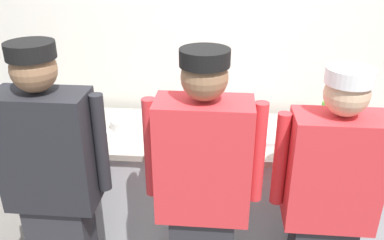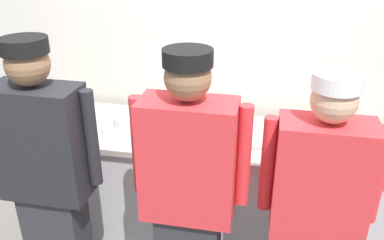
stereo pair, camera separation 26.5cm
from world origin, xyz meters
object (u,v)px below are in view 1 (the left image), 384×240
(chef_far_right, at_px, (327,206))
(sheet_tray, at_px, (275,133))
(ramekin_orange_sauce, at_px, (82,136))
(chefs_knife, at_px, (170,122))
(plate_stack_front, at_px, (125,123))
(ramekin_yellow_sauce, at_px, (106,134))
(squeeze_bottle_secondary, at_px, (325,112))
(ramekin_green_sauce, at_px, (231,119))
(chef_center, at_px, (203,197))
(squeeze_bottle_primary, at_px, (65,107))
(mixing_bowl_steel, at_px, (357,137))
(plate_stack_rear, at_px, (203,119))
(deli_cup, at_px, (167,117))
(ramekin_red_sauce, at_px, (348,124))
(chef_near_left, at_px, (54,187))

(chef_far_right, xyz_separation_m, sheet_tray, (-0.21, 0.65, 0.09))
(ramekin_orange_sauce, bearing_deg, chefs_knife, 29.08)
(plate_stack_front, distance_m, ramekin_yellow_sauce, 0.17)
(squeeze_bottle_secondary, relative_size, ramekin_green_sauce, 2.56)
(chef_center, relative_size, squeeze_bottle_primary, 9.60)
(ramekin_green_sauce, bearing_deg, mixing_bowl_steel, -19.10)
(plate_stack_rear, bearing_deg, mixing_bowl_steel, -12.92)
(squeeze_bottle_secondary, xyz_separation_m, ramekin_yellow_sauce, (-1.45, -0.31, -0.08))
(chef_center, bearing_deg, ramekin_yellow_sauce, 140.43)
(chef_far_right, bearing_deg, sheet_tray, 108.14)
(chef_far_right, xyz_separation_m, squeeze_bottle_primary, (-1.70, 0.80, 0.16))
(chefs_knife, bearing_deg, plate_stack_rear, -2.82)
(ramekin_green_sauce, bearing_deg, chef_far_right, -58.27)
(ramekin_green_sauce, bearing_deg, ramekin_orange_sauce, -160.85)
(plate_stack_rear, relative_size, squeeze_bottle_primary, 1.33)
(plate_stack_front, bearing_deg, ramekin_yellow_sauce, -121.01)
(ramekin_green_sauce, xyz_separation_m, deli_cup, (-0.45, -0.04, 0.02))
(sheet_tray, relative_size, ramekin_yellow_sauce, 6.14)
(squeeze_bottle_primary, xyz_separation_m, chefs_knife, (0.77, -0.01, -0.08))
(sheet_tray, bearing_deg, chef_far_right, -71.86)
(mixing_bowl_steel, height_order, squeeze_bottle_secondary, squeeze_bottle_secondary)
(chef_center, distance_m, ramekin_orange_sauce, 0.98)
(chef_center, xyz_separation_m, chef_far_right, (0.65, 0.04, -0.05))
(squeeze_bottle_primary, height_order, chefs_knife, squeeze_bottle_primary)
(plate_stack_rear, distance_m, ramekin_red_sauce, 1.00)
(chef_far_right, height_order, ramekin_yellow_sauce, chef_far_right)
(mixing_bowl_steel, height_order, chefs_knife, mixing_bowl_steel)
(plate_stack_front, distance_m, squeeze_bottle_primary, 0.49)
(squeeze_bottle_primary, height_order, squeeze_bottle_secondary, squeeze_bottle_secondary)
(plate_stack_front, relative_size, ramekin_yellow_sauce, 2.38)
(deli_cup, bearing_deg, plate_stack_rear, -2.40)
(deli_cup, distance_m, chefs_knife, 0.04)
(plate_stack_rear, xyz_separation_m, sheet_tray, (0.49, -0.12, -0.03))
(chef_far_right, distance_m, deli_cup, 1.24)
(chef_far_right, relative_size, ramekin_green_sauce, 19.50)
(squeeze_bottle_secondary, distance_m, ramekin_orange_sauce, 1.65)
(plate_stack_front, xyz_separation_m, ramekin_green_sauce, (0.73, 0.16, -0.01))
(squeeze_bottle_primary, xyz_separation_m, ramekin_green_sauce, (1.19, 0.02, -0.06))
(plate_stack_front, relative_size, squeeze_bottle_secondary, 0.92)
(plate_stack_front, xyz_separation_m, plate_stack_rear, (0.53, 0.11, 0.01))
(squeeze_bottle_secondary, bearing_deg, ramekin_yellow_sauce, -167.85)
(squeeze_bottle_secondary, bearing_deg, chef_center, -132.05)
(deli_cup, bearing_deg, sheet_tray, -9.73)
(ramekin_orange_sauce, bearing_deg, squeeze_bottle_primary, 125.72)
(chef_near_left, relative_size, ramekin_orange_sauce, 20.14)
(chef_far_right, distance_m, squeeze_bottle_primary, 1.88)
(chef_near_left, height_order, squeeze_bottle_secondary, chef_near_left)
(squeeze_bottle_primary, bearing_deg, ramekin_red_sauce, 0.65)
(sheet_tray, height_order, deli_cup, deli_cup)
(chefs_knife, bearing_deg, chef_center, -70.92)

